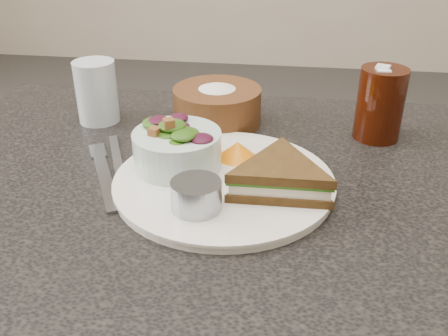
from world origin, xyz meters
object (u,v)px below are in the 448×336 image
Objects in this scene: dressing_ramekin at (196,195)px; water_glass at (97,92)px; sandwich at (280,177)px; salad_bowl at (177,143)px; dinner_plate at (224,183)px; bread_basket at (217,100)px; cola_glass at (381,101)px.

dressing_ramekin is 0.37m from water_glass.
water_glass is at bearing 129.61° from dressing_ramekin.
salad_bowl is (-0.15, 0.05, 0.02)m from sandwich.
water_glass is at bearing 141.86° from dinner_plate.
dressing_ramekin is 0.30m from bread_basket.
dinner_plate is 0.09m from dressing_ramekin.
sandwich is 0.16m from salad_bowl.
sandwich is 0.41m from water_glass.
bread_basket is 0.28m from cola_glass.
cola_glass is (0.31, 0.17, 0.02)m from salad_bowl.
salad_bowl is 0.12m from dressing_ramekin.
water_glass reaches higher than bread_basket.
bread_basket is (-0.04, 0.22, 0.04)m from dinner_plate.
water_glass is at bearing -174.87° from bread_basket.
sandwich is 1.03× the size of bread_basket.
sandwich is at bearing -18.58° from salad_bowl.
sandwich reaches higher than dinner_plate.
salad_bowl is at bearing -43.29° from water_glass.
dinner_plate is at bearing -78.96° from bread_basket.
sandwich is 1.46× the size of water_glass.
salad_bowl is (-0.07, 0.03, 0.04)m from dinner_plate.
dressing_ramekin is (-0.10, -0.06, -0.00)m from sandwich.
cola_glass is (0.15, 0.22, 0.03)m from sandwich.
cola_glass reaches higher than water_glass.
cola_glass is at bearing 29.36° from salad_bowl.
cola_glass reaches higher than bread_basket.
bread_basket reaches higher than dinner_plate.
bread_basket is 0.22m from water_glass.
cola_glass is (0.23, 0.20, 0.06)m from dinner_plate.
bread_basket reaches higher than salad_bowl.
dinner_plate is 0.23m from bread_basket.
dressing_ramekin is 0.59× the size of water_glass.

